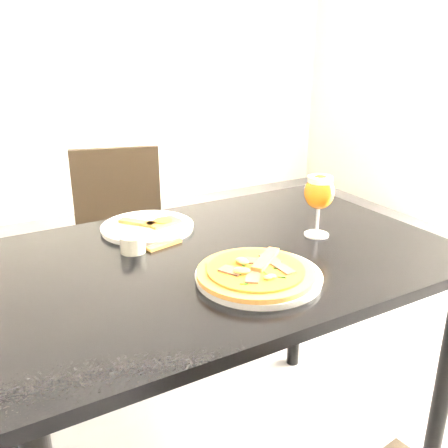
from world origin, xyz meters
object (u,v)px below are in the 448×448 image
beer_glass (319,193)px  dining_table (220,283)px  chair_far (121,242)px  pizza (256,271)px

beer_glass → dining_table: bearing=175.3°
dining_table → chair_far: chair_far is taller
beer_glass → chair_far: bearing=108.6°
chair_far → pizza: chair_far is taller
chair_far → beer_glass: beer_glass is taller
pizza → beer_glass: 0.36m
chair_far → beer_glass: bearing=-55.8°
dining_table → pizza: bearing=-93.2°
pizza → beer_glass: (0.30, 0.16, 0.10)m
dining_table → beer_glass: 0.37m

